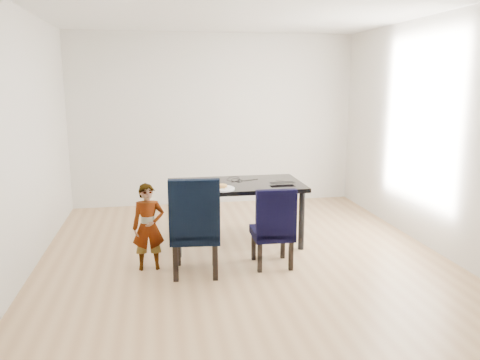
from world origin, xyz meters
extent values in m
cube|color=tan|center=(0.00, 0.00, -0.01)|extent=(4.50, 5.00, 0.01)
cube|color=white|center=(0.00, 0.00, 2.71)|extent=(4.50, 5.00, 0.01)
cube|color=silver|center=(0.00, 2.50, 1.35)|extent=(4.50, 0.01, 2.70)
cube|color=silver|center=(0.00, -2.50, 1.35)|extent=(4.50, 0.01, 2.70)
cube|color=silver|center=(-2.25, 0.00, 1.35)|extent=(0.01, 5.00, 2.70)
cube|color=silver|center=(2.25, 0.00, 1.35)|extent=(0.01, 5.00, 2.70)
cube|color=black|center=(0.00, 0.50, 0.38)|extent=(1.60, 0.90, 0.75)
cube|color=black|center=(-0.56, -0.34, 0.52)|extent=(0.55, 0.56, 1.03)
cube|color=black|center=(0.26, -0.28, 0.44)|extent=(0.43, 0.45, 0.88)
imported|color=orange|center=(-1.03, -0.15, 0.46)|extent=(0.34, 0.23, 0.92)
cylinder|color=white|center=(-0.22, 0.19, 0.76)|extent=(0.38, 0.38, 0.02)
ellipsoid|color=#C58D46|center=(-0.22, 0.18, 0.79)|extent=(0.15, 0.09, 0.06)
imported|color=black|center=(0.53, 0.38, 0.76)|extent=(0.31, 0.21, 0.02)
torus|color=black|center=(0.03, 0.62, 0.75)|extent=(0.16, 0.16, 0.01)
camera|label=1|loc=(-0.91, -4.92, 1.94)|focal=35.00mm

